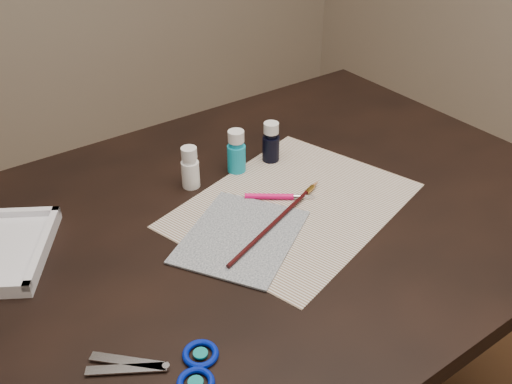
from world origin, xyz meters
TOP-DOWN VIEW (x-y plane):
  - table at (0.00, 0.00)m, footprint 1.30×0.90m
  - paper at (0.08, -0.02)m, footprint 0.53×0.46m
  - canvas at (-0.07, -0.05)m, footprint 0.30×0.28m
  - paint_bottle_white at (-0.05, 0.16)m, footprint 0.04×0.04m
  - paint_bottle_cyan at (0.06, 0.15)m, footprint 0.04×0.04m
  - paint_bottle_navy at (0.15, 0.15)m, footprint 0.05×0.05m
  - paintbrush at (0.01, -0.05)m, footprint 0.30×0.12m
  - craft_knife at (0.07, 0.01)m, footprint 0.12×0.10m
  - scissors at (-0.34, -0.22)m, footprint 0.23×0.19m

SIDE VIEW (x-z plane):
  - table at x=0.00m, z-range 0.00..0.75m
  - paper at x=0.08m, z-range 0.75..0.75m
  - canvas at x=-0.07m, z-range 0.75..0.76m
  - scissors at x=-0.34m, z-range 0.75..0.76m
  - craft_knife at x=0.07m, z-range 0.75..0.76m
  - paintbrush at x=0.01m, z-range 0.76..0.77m
  - paint_bottle_white at x=-0.05m, z-range 0.75..0.84m
  - paint_bottle_navy at x=0.15m, z-range 0.75..0.84m
  - paint_bottle_cyan at x=0.06m, z-range 0.75..0.85m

